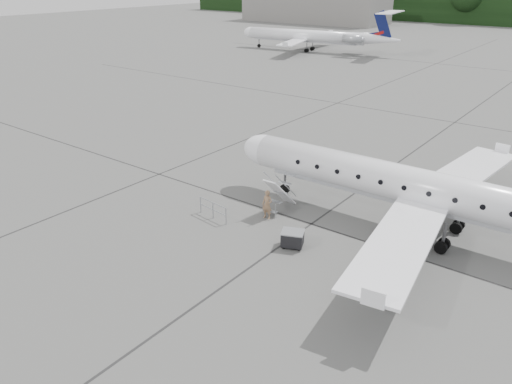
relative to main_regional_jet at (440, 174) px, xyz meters
The scene contains 8 objects.
ground 8.60m from the main_regional_jet, 82.77° to the right, with size 320.00×320.00×0.00m, color #555553.
terminal_building 123.36m from the main_regional_jet, 124.02° to the left, with size 40.00×14.00×10.00m, color slate.
main_regional_jet is the anchor object (origin of this frame).
airstair 8.95m from the main_regional_jet, 164.29° to the right, with size 0.85×2.33×2.25m, color white, non-canonical shape.
passenger 9.43m from the main_regional_jet, 156.22° to the right, with size 0.63×0.41×1.72m, color #906D4F.
safety_railing 12.46m from the main_regional_jet, 152.76° to the right, with size 2.20×0.08×1.00m, color #92959A, non-canonical shape.
baggage_cart 8.25m from the main_regional_jet, 133.97° to the right, with size 1.09×0.89×0.95m, color black, non-canonical shape.
bg_regional_left 68.20m from the main_regional_jet, 127.77° to the left, with size 27.60×19.87×7.24m, color white, non-canonical shape.
Camera 1 is at (5.77, -16.77, 13.06)m, focal length 35.00 mm.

